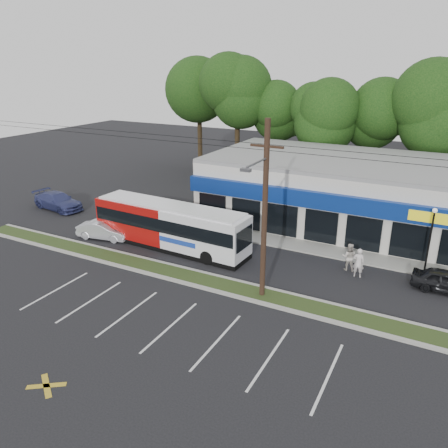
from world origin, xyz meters
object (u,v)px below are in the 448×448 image
lamp_post (431,232)px  pedestrian_a (358,263)px  metrobus (170,225)px  utility_pole (261,206)px  car_dark (447,282)px  car_silver (104,230)px  car_blue (58,201)px  pedestrian_b (349,257)px

lamp_post → pedestrian_a: (-3.67, -2.80, -1.72)m
metrobus → pedestrian_a: bearing=9.2°
utility_pole → car_dark: bearing=30.2°
car_silver → pedestrian_a: (18.36, 2.50, 0.28)m
lamp_post → car_dark: 3.36m
utility_pole → pedestrian_a: (4.49, 5.07, -4.46)m
lamp_post → pedestrian_a: lamp_post is taller
lamp_post → metrobus: 17.21m
lamp_post → metrobus: lamp_post is taller
metrobus → car_blue: 14.27m
pedestrian_b → lamp_post: bearing=-162.6°
car_dark → pedestrian_a: size_ratio=2.04×
lamp_post → pedestrian_b: 5.20m
metrobus → pedestrian_b: 12.44m
utility_pole → car_dark: (9.49, 5.53, -4.75)m
car_dark → car_blue: (-31.97, 0.55, 0.10)m
car_dark → pedestrian_a: pedestrian_a is taller
utility_pole → pedestrian_b: utility_pole is taller
car_blue → metrobus: bearing=-92.9°
car_dark → car_blue: car_blue is taller
pedestrian_a → car_blue: bearing=-4.9°
utility_pole → pedestrian_b: bearing=56.9°
car_dark → utility_pole: bearing=121.7°
car_blue → pedestrian_a: (26.98, -1.00, 0.19)m
car_blue → pedestrian_b: size_ratio=2.86×
metrobus → car_silver: size_ratio=2.96×
pedestrian_b → car_dark: bearing=169.5°
pedestrian_b → car_blue: bearing=-8.9°
car_silver → pedestrian_a: pedestrian_a is taller
pedestrian_a → pedestrian_b: (-0.74, 0.69, -0.04)m
lamp_post → pedestrian_a: bearing=-142.7°
utility_pole → lamp_post: (8.17, 7.87, -2.74)m
lamp_post → car_blue: (-30.65, -1.80, -1.91)m
car_dark → pedestrian_a: bearing=96.6°
lamp_post → car_silver: 22.75m
car_blue → lamp_post: bearing=-79.4°
utility_pole → car_blue: utility_pole is taller
car_silver → car_blue: bearing=57.0°
pedestrian_a → pedestrian_b: pedestrian_a is taller
car_dark → pedestrian_b: (-5.73, 0.23, 0.25)m
metrobus → car_dark: size_ratio=3.11×
lamp_post → car_dark: (1.32, -2.35, -2.01)m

